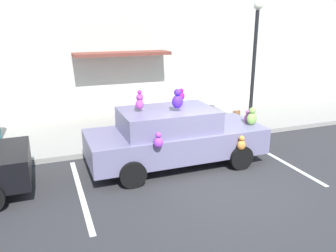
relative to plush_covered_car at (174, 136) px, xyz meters
name	(u,v)px	position (x,y,z in m)	size (l,w,h in m)	color
ground_plane	(224,188)	(0.55, -1.72, -0.80)	(60.00, 60.00, 0.00)	#2D2D30
sidewalk	(155,126)	(0.55, 3.28, -0.73)	(24.00, 4.00, 0.15)	gray
storefront_building	(136,35)	(0.55, 5.42, 2.39)	(24.00, 1.25, 6.40)	beige
parking_stripe_front	(278,159)	(2.87, -0.72, -0.80)	(0.12, 3.60, 0.01)	silver
parking_stripe_rear	(81,192)	(-2.58, -0.72, -0.80)	(0.12, 3.60, 0.01)	silver
plush_covered_car	(174,136)	(0.00, 0.00, 0.00)	(4.68, 2.11, 2.12)	slate
teddy_bear_on_sidewalk	(236,120)	(2.98, 1.73, -0.35)	(0.35, 0.29, 0.66)	brown
street_lamp_post	(255,54)	(3.56, 1.78, 1.88)	(0.28, 0.28, 4.18)	black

